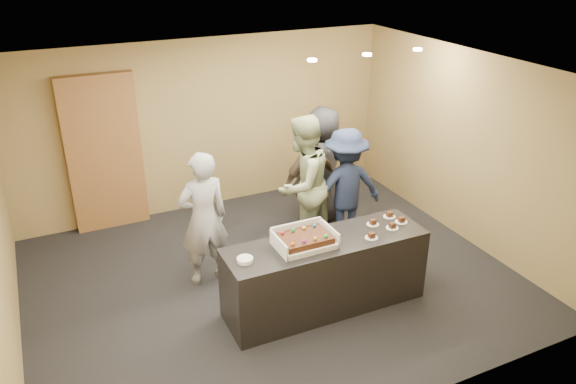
% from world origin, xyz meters
% --- Properties ---
extents(room, '(6.04, 6.00, 2.70)m').
position_xyz_m(room, '(0.00, 0.00, 1.35)').
color(room, black).
rests_on(room, ground).
extents(serving_counter, '(2.41, 0.73, 0.90)m').
position_xyz_m(serving_counter, '(0.34, -0.80, 0.45)').
color(serving_counter, black).
rests_on(serving_counter, floor).
extents(storage_cabinet, '(1.06, 0.15, 2.33)m').
position_xyz_m(storage_cabinet, '(-1.59, 2.41, 1.17)').
color(storage_cabinet, brown).
rests_on(storage_cabinet, floor).
extents(cake_box, '(0.66, 0.46, 0.19)m').
position_xyz_m(cake_box, '(0.06, -0.77, 0.95)').
color(cake_box, white).
rests_on(cake_box, serving_counter).
extents(sheet_cake, '(0.56, 0.39, 0.11)m').
position_xyz_m(sheet_cake, '(0.06, -0.80, 1.00)').
color(sheet_cake, '#391E0D').
rests_on(sheet_cake, cake_box).
extents(plate_stack, '(0.18, 0.18, 0.04)m').
position_xyz_m(plate_stack, '(-0.66, -0.82, 0.92)').
color(plate_stack, white).
rests_on(plate_stack, serving_counter).
extents(slice_a, '(0.15, 0.15, 0.07)m').
position_xyz_m(slice_a, '(0.84, -0.97, 0.92)').
color(slice_a, white).
rests_on(slice_a, serving_counter).
extents(slice_b, '(0.15, 0.15, 0.07)m').
position_xyz_m(slice_b, '(1.03, -0.70, 0.92)').
color(slice_b, white).
rests_on(slice_b, serving_counter).
extents(slice_c, '(0.15, 0.15, 0.07)m').
position_xyz_m(slice_c, '(1.19, -0.88, 0.92)').
color(slice_c, white).
rests_on(slice_c, serving_counter).
extents(slice_d, '(0.15, 0.15, 0.07)m').
position_xyz_m(slice_d, '(1.33, -0.62, 0.92)').
color(slice_d, white).
rests_on(slice_d, serving_counter).
extents(slice_e, '(0.15, 0.15, 0.07)m').
position_xyz_m(slice_e, '(1.38, -0.80, 0.92)').
color(slice_e, white).
rests_on(slice_e, serving_counter).
extents(person_server_grey, '(0.67, 0.46, 1.76)m').
position_xyz_m(person_server_grey, '(-0.76, 0.35, 0.88)').
color(person_server_grey, '#9D9DA2').
rests_on(person_server_grey, floor).
extents(person_sage_man, '(1.19, 1.11, 1.95)m').
position_xyz_m(person_sage_man, '(0.72, 0.57, 0.97)').
color(person_sage_man, '#9BA77B').
rests_on(person_sage_man, floor).
extents(person_navy_man, '(1.17, 0.75, 1.71)m').
position_xyz_m(person_navy_man, '(1.34, 0.47, 0.85)').
color(person_navy_man, '#1E2846').
rests_on(person_navy_man, floor).
extents(person_brown_extra, '(0.98, 0.51, 1.60)m').
position_xyz_m(person_brown_extra, '(1.01, 0.89, 0.80)').
color(person_brown_extra, brown).
rests_on(person_brown_extra, floor).
extents(person_dark_suit, '(0.90, 0.60, 1.80)m').
position_xyz_m(person_dark_suit, '(1.39, 1.21, 0.90)').
color(person_dark_suit, '#252529').
rests_on(person_dark_suit, floor).
extents(ceiling_spotlights, '(1.72, 0.12, 0.03)m').
position_xyz_m(ceiling_spotlights, '(1.60, 0.50, 2.67)').
color(ceiling_spotlights, '#FFEAC6').
rests_on(ceiling_spotlights, ceiling).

